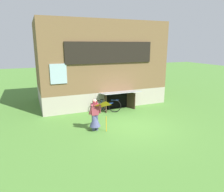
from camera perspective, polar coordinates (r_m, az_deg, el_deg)
The scene contains 5 objects.
ground_plane at distance 10.50m, azimuth 5.66°, elevation -8.15°, with size 60.00×60.00×0.00m, color #4C7F33.
log_house at distance 14.70m, azimuth -3.87°, elevation 9.09°, with size 8.11×5.78×5.39m.
person at distance 9.73m, azimuth -4.73°, elevation -5.92°, with size 0.60×0.52×1.53m.
kite at distance 9.20m, azimuth -1.68°, elevation -3.56°, with size 0.77×0.85×1.41m.
bicycle_blue at distance 12.32m, azimuth -1.63°, elevation -2.77°, with size 1.69×0.65×0.81m.
Camera 1 is at (-4.59, -8.58, 3.95)m, focal length 33.19 mm.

